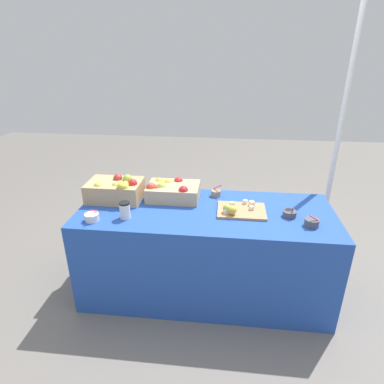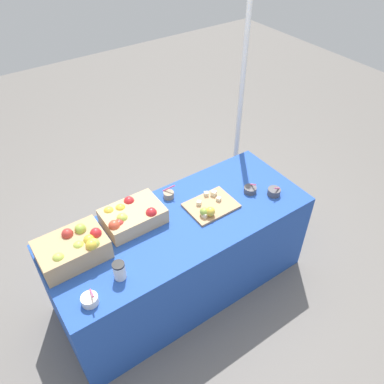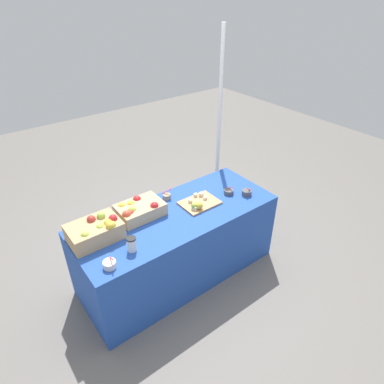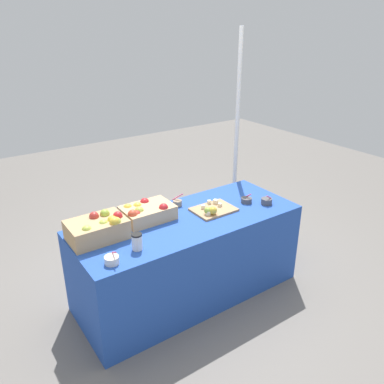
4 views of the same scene
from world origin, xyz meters
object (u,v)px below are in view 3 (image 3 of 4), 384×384
at_px(apple_crate_left, 96,231).
at_px(sample_bowl_near, 229,192).
at_px(coffee_cup, 132,244).
at_px(sample_bowl_extra, 167,196).
at_px(sample_bowl_far, 110,264).
at_px(apple_crate_middle, 139,209).
at_px(cutting_board_front, 199,203).
at_px(tent_pole, 219,128).
at_px(sample_bowl_mid, 247,193).

relative_size(apple_crate_left, sample_bowl_near, 4.39).
xyz_separation_m(apple_crate_left, coffee_cup, (0.16, -0.30, -0.02)).
height_order(apple_crate_left, sample_bowl_extra, apple_crate_left).
bearing_deg(apple_crate_left, coffee_cup, -61.39).
xyz_separation_m(apple_crate_left, sample_bowl_extra, (0.78, 0.15, -0.06)).
xyz_separation_m(apple_crate_left, sample_bowl_far, (-0.06, -0.36, -0.06)).
bearing_deg(apple_crate_middle, cutting_board_front, -20.16).
distance_m(coffee_cup, tent_pole, 1.87).
distance_m(cutting_board_front, tent_pole, 1.13).
xyz_separation_m(apple_crate_middle, sample_bowl_extra, (0.35, 0.08, -0.04)).
bearing_deg(apple_crate_left, cutting_board_front, -7.36).
height_order(cutting_board_front, coffee_cup, coffee_cup).
bearing_deg(tent_pole, sample_bowl_extra, -157.80).
xyz_separation_m(coffee_cup, tent_pole, (1.63, 0.86, 0.29)).
relative_size(cutting_board_front, coffee_cup, 2.86).
relative_size(sample_bowl_mid, sample_bowl_extra, 0.89).
height_order(apple_crate_middle, sample_bowl_mid, apple_crate_middle).
xyz_separation_m(cutting_board_front, sample_bowl_far, (-1.02, -0.24, 0.01)).
bearing_deg(sample_bowl_near, apple_crate_left, 173.68).
xyz_separation_m(cutting_board_front, coffee_cup, (-0.80, -0.17, 0.04)).
bearing_deg(sample_bowl_extra, apple_crate_middle, -166.89).
bearing_deg(sample_bowl_mid, sample_bowl_far, -176.60).
bearing_deg(sample_bowl_extra, tent_pole, 22.20).
height_order(sample_bowl_extra, tent_pole, tent_pole).
xyz_separation_m(sample_bowl_near, tent_pole, (0.47, 0.71, 0.33)).
bearing_deg(apple_crate_left, sample_bowl_extra, 10.86).
relative_size(cutting_board_front, sample_bowl_extra, 3.20).
distance_m(sample_bowl_far, sample_bowl_extra, 0.99).
bearing_deg(tent_pole, apple_crate_left, -162.59).
height_order(sample_bowl_mid, tent_pole, tent_pole).
bearing_deg(apple_crate_middle, apple_crate_left, -170.98).
relative_size(apple_crate_left, apple_crate_middle, 1.03).
distance_m(sample_bowl_mid, tent_pole, 0.96).
height_order(coffee_cup, tent_pole, tent_pole).
distance_m(cutting_board_front, coffee_cup, 0.82).
height_order(apple_crate_left, coffee_cup, apple_crate_left).
xyz_separation_m(sample_bowl_near, sample_bowl_mid, (0.13, -0.12, 0.00)).
bearing_deg(sample_bowl_extra, sample_bowl_far, -148.82).
distance_m(apple_crate_left, sample_bowl_extra, 0.80).
xyz_separation_m(apple_crate_left, apple_crate_middle, (0.44, 0.07, -0.02)).
relative_size(sample_bowl_near, sample_bowl_mid, 0.97).
bearing_deg(sample_bowl_near, cutting_board_front, 176.47).
height_order(sample_bowl_mid, coffee_cup, coffee_cup).
distance_m(apple_crate_left, coffee_cup, 0.34).
bearing_deg(sample_bowl_far, sample_bowl_near, 8.77).
xyz_separation_m(cutting_board_front, sample_bowl_extra, (-0.18, 0.27, 0.01)).
bearing_deg(coffee_cup, cutting_board_front, 12.16).
relative_size(apple_crate_middle, sample_bowl_mid, 4.13).
xyz_separation_m(sample_bowl_extra, coffee_cup, (-0.62, -0.45, 0.04)).
distance_m(sample_bowl_far, coffee_cup, 0.23).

